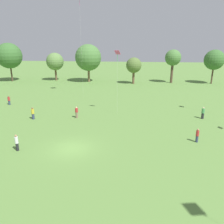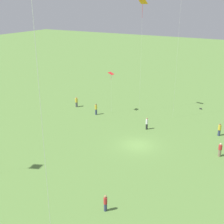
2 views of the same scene
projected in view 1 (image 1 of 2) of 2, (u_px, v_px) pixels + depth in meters
ground_plane at (72, 149)px, 23.11m from camera, size 240.00×240.00×0.00m
tree_0 at (9, 56)px, 63.01m from camera, size 7.24×7.24×10.99m
tree_1 at (55, 62)px, 65.09m from camera, size 5.14×5.14×8.19m
tree_2 at (88, 58)px, 62.11m from camera, size 7.42×7.42×10.63m
tree_3 at (134, 65)px, 59.50m from camera, size 4.18×4.18×7.18m
tree_4 at (173, 58)px, 60.40m from camera, size 4.39×4.39×9.21m
tree_5 at (214, 60)px, 59.07m from camera, size 5.39×5.39×9.22m
person_1 at (203, 113)px, 32.15m from camera, size 0.44×0.44×1.77m
person_2 at (77, 112)px, 32.49m from camera, size 0.54×0.54×1.73m
person_5 at (17, 143)px, 22.39m from camera, size 0.38×0.38×1.79m
person_8 at (9, 100)px, 39.58m from camera, size 0.54×0.54×1.66m
person_9 at (197, 135)px, 24.39m from camera, size 0.41×0.41×1.62m
person_10 at (33, 113)px, 31.88m from camera, size 0.52×0.52×1.81m
kite_0 at (117, 55)px, 32.04m from camera, size 0.96×0.84×9.73m
kite_8 at (79, 2)px, 40.64m from camera, size 1.46×1.47×19.08m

